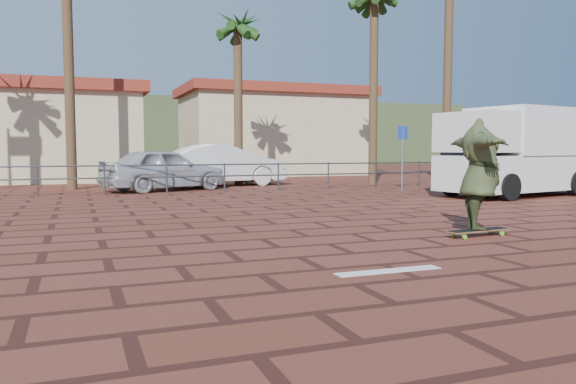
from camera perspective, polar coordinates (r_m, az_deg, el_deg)
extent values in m
plane|color=brown|center=(7.81, 1.16, -6.65)|extent=(120.00, 120.00, 0.00)
cube|color=white|center=(7.07, 10.18, -7.89)|extent=(1.40, 0.22, 0.01)
cylinder|color=#47494F|center=(19.17, -24.12, 1.04)|extent=(0.06, 0.06, 1.00)
cylinder|color=#47494F|center=(19.16, -18.14, 1.21)|extent=(0.06, 0.06, 1.00)
cylinder|color=#47494F|center=(19.35, -12.22, 1.36)|extent=(0.06, 0.06, 1.00)
cylinder|color=#47494F|center=(19.75, -6.47, 1.49)|extent=(0.06, 0.06, 1.00)
cylinder|color=#47494F|center=(20.33, -1.00, 1.60)|extent=(0.06, 0.06, 1.00)
cylinder|color=#47494F|center=(21.09, 4.12, 1.69)|extent=(0.06, 0.06, 1.00)
cylinder|color=#47494F|center=(22.01, 8.86, 1.76)|extent=(0.06, 0.06, 1.00)
cylinder|color=#47494F|center=(23.06, 13.18, 1.82)|extent=(0.06, 0.06, 1.00)
cylinder|color=#47494F|center=(24.23, 17.11, 1.86)|extent=(0.06, 0.06, 1.00)
cylinder|color=#47494F|center=(19.34, -12.24, 2.69)|extent=(24.00, 0.05, 0.05)
cylinder|color=#47494F|center=(19.35, -12.22, 1.50)|extent=(24.00, 0.05, 0.05)
cylinder|color=brown|center=(22.27, -21.35, 10.82)|extent=(0.36, 0.36, 8.20)
cylinder|color=brown|center=(23.56, -5.08, 8.66)|extent=(0.36, 0.36, 6.50)
sphere|color=#28541C|center=(24.03, -5.13, 16.53)|extent=(2.40, 2.40, 2.40)
cylinder|color=brown|center=(24.34, 8.67, 10.03)|extent=(0.36, 0.36, 7.80)
cylinder|color=brown|center=(25.18, 15.90, 10.86)|extent=(0.36, 0.36, 8.80)
cube|color=beige|center=(29.29, -27.00, 4.92)|extent=(12.00, 7.00, 4.00)
cube|color=maroon|center=(29.41, -27.16, 9.30)|extent=(12.60, 7.60, 0.50)
cube|color=beige|center=(32.96, -1.51, 5.72)|extent=(10.00, 6.00, 4.50)
cube|color=maroon|center=(33.12, -1.52, 10.05)|extent=(10.60, 6.60, 0.50)
cube|color=#384C28|center=(57.21, -17.96, 5.71)|extent=(70.00, 18.00, 6.00)
cube|color=olive|center=(10.15, 18.76, -3.71)|extent=(1.25, 0.39, 0.02)
cube|color=black|center=(10.15, 18.77, -3.64)|extent=(1.21, 0.36, 0.00)
cube|color=silver|center=(9.86, 17.01, -4.10)|extent=(0.09, 0.21, 0.03)
cube|color=silver|center=(10.46, 20.41, -3.70)|extent=(0.09, 0.21, 0.03)
cylinder|color=#72BF28|center=(9.78, 17.50, -4.38)|extent=(0.08, 0.04, 0.08)
cylinder|color=#72BF28|center=(9.96, 16.52, -4.21)|extent=(0.08, 0.04, 0.08)
cylinder|color=#72BF28|center=(10.38, 20.90, -3.96)|extent=(0.08, 0.04, 0.08)
cylinder|color=#72BF28|center=(10.55, 19.91, -3.81)|extent=(0.08, 0.04, 0.08)
imported|color=#394626|center=(10.07, 18.90, 1.73)|extent=(1.38, 2.41, 1.90)
cube|color=silver|center=(19.36, 22.20, 1.86)|extent=(5.70, 3.20, 1.09)
cube|color=silver|center=(19.92, 23.49, 5.60)|extent=(4.35, 3.02, 1.49)
cube|color=silver|center=(17.85, 18.75, 5.76)|extent=(1.99, 2.46, 1.19)
cube|color=black|center=(17.35, 17.36, 4.36)|extent=(0.39, 1.67, 0.65)
cylinder|color=black|center=(17.32, 21.50, 0.46)|extent=(0.83, 0.43, 0.80)
cylinder|color=black|center=(18.63, 16.34, 0.85)|extent=(0.83, 0.43, 0.80)
cylinder|color=black|center=(20.13, 27.24, 0.79)|extent=(0.83, 0.43, 0.80)
cylinder|color=black|center=(21.28, 22.41, 1.11)|extent=(0.83, 0.43, 0.80)
imported|color=silver|center=(20.62, -12.49, 2.26)|extent=(4.82, 3.22, 1.53)
imported|color=silver|center=(22.92, -6.78, 2.74)|extent=(5.24, 2.24, 1.68)
cylinder|color=gray|center=(20.25, 11.54, 3.29)|extent=(0.06, 0.06, 2.27)
cube|color=#193FB2|center=(20.25, 11.59, 5.92)|extent=(0.46, 0.17, 0.46)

